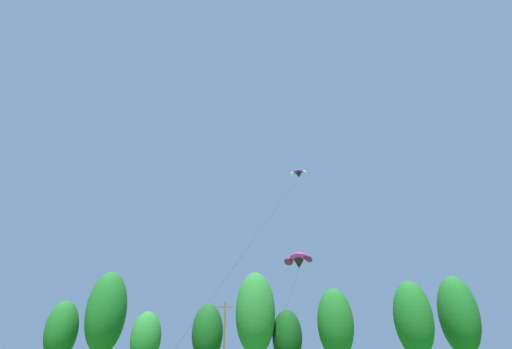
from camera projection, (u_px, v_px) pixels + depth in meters
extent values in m
ellipsoid|color=#19561E|center=(61.00, 330.00, 61.42)|extent=(4.84, 4.84, 8.84)
ellipsoid|color=#19561E|center=(106.00, 312.00, 61.16)|extent=(5.98, 5.98, 12.14)
ellipsoid|color=#236628|center=(146.00, 338.00, 56.58)|extent=(4.26, 4.26, 7.14)
ellipsoid|color=#144719|center=(207.00, 332.00, 60.63)|extent=(4.69, 4.69, 8.39)
ellipsoid|color=#236628|center=(255.00, 312.00, 58.98)|extent=(5.82, 5.82, 11.69)
ellipsoid|color=#0F3D14|center=(287.00, 336.00, 58.99)|extent=(4.40, 4.40, 7.56)
ellipsoid|color=#19561E|center=(335.00, 323.00, 57.26)|extent=(5.13, 5.13, 9.69)
ellipsoid|color=#19561E|center=(413.00, 318.00, 56.93)|extent=(5.39, 5.39, 10.44)
ellipsoid|color=#19561E|center=(459.00, 315.00, 60.29)|extent=(5.75, 5.75, 11.49)
cylinder|color=brown|center=(224.00, 341.00, 51.11)|extent=(0.26, 0.26, 9.61)
cube|color=brown|center=(225.00, 307.00, 52.90)|extent=(2.20, 0.14, 0.14)
ellipsoid|color=purple|center=(298.00, 172.00, 46.85)|extent=(1.32, 1.04, 0.53)
ellipsoid|color=silver|center=(305.00, 172.00, 46.57)|extent=(0.71, 0.76, 0.64)
ellipsoid|color=silver|center=(292.00, 174.00, 46.96)|extent=(0.79, 0.78, 0.64)
cone|color=black|center=(299.00, 175.00, 46.72)|extent=(0.80, 0.80, 0.56)
cylinder|color=black|center=(250.00, 245.00, 34.74)|extent=(10.44, 16.93, 20.68)
ellipsoid|color=#D12893|center=(298.00, 257.00, 36.33)|extent=(1.96, 1.80, 0.95)
ellipsoid|color=#66144C|center=(308.00, 259.00, 35.68)|extent=(1.09, 1.22, 1.06)
ellipsoid|color=#66144C|center=(289.00, 262.00, 36.72)|extent=(1.16, 1.17, 1.06)
cone|color=black|center=(299.00, 264.00, 36.14)|extent=(1.25, 1.25, 0.78)
cylinder|color=black|center=(284.00, 315.00, 30.50)|extent=(3.24, 8.09, 8.81)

